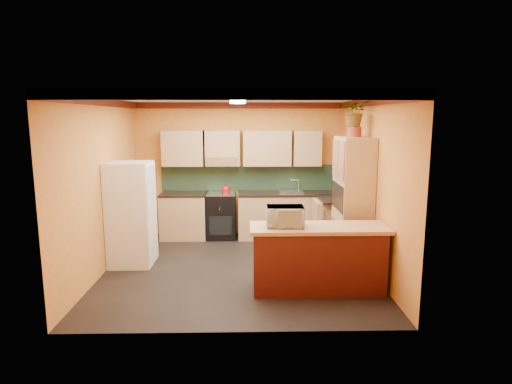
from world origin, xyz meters
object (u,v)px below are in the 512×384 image
at_px(stove, 221,216).
at_px(pantry, 352,202).
at_px(base_cabinets_back, 252,216).
at_px(fridge, 131,214).
at_px(microwave, 285,216).
at_px(breakfast_bar, 318,260).

height_order(stove, pantry, pantry).
bearing_deg(base_cabinets_back, stove, -180.00).
bearing_deg(base_cabinets_back, fridge, -142.15).
relative_size(base_cabinets_back, microwave, 7.23).
height_order(fridge, microwave, fridge).
bearing_deg(pantry, stove, 143.07).
xyz_separation_m(stove, fridge, (-1.38, -1.56, 0.39)).
height_order(breakfast_bar, microwave, microwave).
bearing_deg(breakfast_bar, microwave, 180.00).
bearing_deg(stove, microwave, -69.14).
xyz_separation_m(pantry, microwave, (-1.19, -1.05, 0.02)).
relative_size(stove, pantry, 0.43).
bearing_deg(fridge, breakfast_bar, -22.02).
relative_size(base_cabinets_back, fridge, 2.15).
height_order(base_cabinets_back, fridge, fridge).
bearing_deg(base_cabinets_back, pantry, -46.28).
bearing_deg(microwave, base_cabinets_back, 99.24).
bearing_deg(microwave, pantry, 42.17).
height_order(base_cabinets_back, pantry, pantry).
bearing_deg(base_cabinets_back, microwave, -81.39).
bearing_deg(breakfast_bar, base_cabinets_back, 107.96).
bearing_deg(microwave, stove, 111.48).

